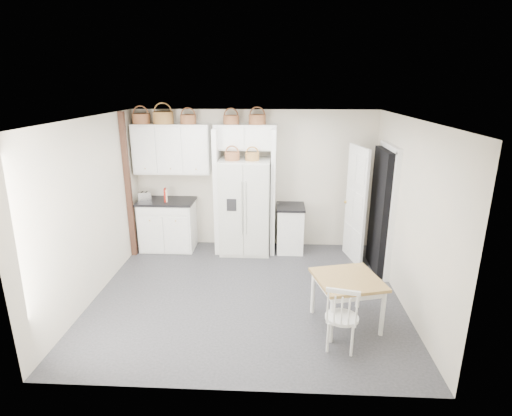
{
  "coord_description": "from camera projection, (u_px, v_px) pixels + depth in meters",
  "views": [
    {
      "loc": [
        0.41,
        -5.37,
        3.05
      ],
      "look_at": [
        0.11,
        0.4,
        1.24
      ],
      "focal_mm": 28.0,
      "sensor_mm": 36.0,
      "label": 1
    }
  ],
  "objects": [
    {
      "name": "floor",
      "position": [
        247.0,
        294.0,
        6.04
      ],
      "size": [
        4.5,
        4.5,
        0.0
      ],
      "primitive_type": "plane",
      "color": "#28292D",
      "rests_on": "ground"
    },
    {
      "name": "ceiling",
      "position": [
        246.0,
        119.0,
        5.27
      ],
      "size": [
        4.5,
        4.5,
        0.0
      ],
      "primitive_type": "plane",
      "color": "white",
      "rests_on": "wall_back"
    },
    {
      "name": "wall_back",
      "position": [
        254.0,
        180.0,
        7.56
      ],
      "size": [
        4.5,
        0.0,
        4.5
      ],
      "primitive_type": "plane",
      "rotation": [
        1.57,
        0.0,
        0.0
      ],
      "color": "beige",
      "rests_on": "floor"
    },
    {
      "name": "wall_left",
      "position": [
        92.0,
        210.0,
        5.76
      ],
      "size": [
        0.0,
        4.0,
        4.0
      ],
      "primitive_type": "plane",
      "rotation": [
        1.57,
        0.0,
        1.57
      ],
      "color": "beige",
      "rests_on": "floor"
    },
    {
      "name": "wall_right",
      "position": [
        408.0,
        215.0,
        5.55
      ],
      "size": [
        0.0,
        4.0,
        4.0
      ],
      "primitive_type": "plane",
      "rotation": [
        1.57,
        0.0,
        -1.57
      ],
      "color": "beige",
      "rests_on": "floor"
    },
    {
      "name": "refrigerator",
      "position": [
        245.0,
        206.0,
        7.36
      ],
      "size": [
        0.91,
        0.73,
        1.75
      ],
      "primitive_type": "cube",
      "color": "silver",
      "rests_on": "floor"
    },
    {
      "name": "base_cab_left",
      "position": [
        168.0,
        225.0,
        7.61
      ],
      "size": [
        0.99,
        0.63,
        0.92
      ],
      "primitive_type": "cube",
      "color": "white",
      "rests_on": "floor"
    },
    {
      "name": "base_cab_right",
      "position": [
        290.0,
        229.0,
        7.5
      ],
      "size": [
        0.48,
        0.58,
        0.84
      ],
      "primitive_type": "cube",
      "color": "white",
      "rests_on": "floor"
    },
    {
      "name": "dining_table",
      "position": [
        346.0,
        301.0,
        5.21
      ],
      "size": [
        0.97,
        0.97,
        0.66
      ],
      "primitive_type": "cube",
      "rotation": [
        0.0,
        0.0,
        0.25
      ],
      "color": "brown",
      "rests_on": "floor"
    },
    {
      "name": "windsor_chair",
      "position": [
        342.0,
        318.0,
        4.71
      ],
      "size": [
        0.47,
        0.44,
        0.81
      ],
      "primitive_type": "cube",
      "rotation": [
        0.0,
        0.0,
        -0.22
      ],
      "color": "white",
      "rests_on": "floor"
    },
    {
      "name": "counter_left",
      "position": [
        167.0,
        201.0,
        7.46
      ],
      "size": [
        1.03,
        0.67,
        0.04
      ],
      "primitive_type": "cube",
      "color": "black",
      "rests_on": "base_cab_left"
    },
    {
      "name": "counter_right",
      "position": [
        291.0,
        207.0,
        7.37
      ],
      "size": [
        0.52,
        0.61,
        0.04
      ],
      "primitive_type": "cube",
      "color": "black",
      "rests_on": "base_cab_right"
    },
    {
      "name": "toaster",
      "position": [
        145.0,
        196.0,
        7.41
      ],
      "size": [
        0.26,
        0.2,
        0.16
      ],
      "primitive_type": "cube",
      "rotation": [
        0.0,
        0.0,
        0.34
      ],
      "color": "silver",
      "rests_on": "counter_left"
    },
    {
      "name": "cookbook_red",
      "position": [
        165.0,
        195.0,
        7.34
      ],
      "size": [
        0.06,
        0.16,
        0.24
      ],
      "primitive_type": "cube",
      "rotation": [
        0.0,
        0.0,
        0.18
      ],
      "color": "#98140A",
      "rests_on": "counter_left"
    },
    {
      "name": "cookbook_cream",
      "position": [
        166.0,
        195.0,
        7.34
      ],
      "size": [
        0.06,
        0.15,
        0.23
      ],
      "primitive_type": "cube",
      "rotation": [
        0.0,
        0.0,
        0.2
      ],
      "color": "#F8E8BA",
      "rests_on": "counter_left"
    },
    {
      "name": "basket_upper_a",
      "position": [
        141.0,
        119.0,
        7.16
      ],
      "size": [
        0.31,
        0.31,
        0.18
      ],
      "primitive_type": "cylinder",
      "color": "brown",
      "rests_on": "upper_cabinet"
    },
    {
      "name": "basket_upper_b",
      "position": [
        163.0,
        118.0,
        7.13
      ],
      "size": [
        0.36,
        0.36,
        0.21
      ],
      "primitive_type": "cylinder",
      "color": "brown",
      "rests_on": "upper_cabinet"
    },
    {
      "name": "basket_upper_c",
      "position": [
        188.0,
        119.0,
        7.12
      ],
      "size": [
        0.28,
        0.28,
        0.16
      ],
      "primitive_type": "cylinder",
      "color": "brown",
      "rests_on": "upper_cabinet"
    },
    {
      "name": "basket_bridge_a",
      "position": [
        231.0,
        120.0,
        7.08
      ],
      "size": [
        0.28,
        0.28,
        0.16
      ],
      "primitive_type": "cylinder",
      "color": "brown",
      "rests_on": "bridge_cabinet"
    },
    {
      "name": "basket_bridge_b",
      "position": [
        257.0,
        119.0,
        7.06
      ],
      "size": [
        0.3,
        0.3,
        0.17
      ],
      "primitive_type": "cylinder",
      "color": "brown",
      "rests_on": "bridge_cabinet"
    },
    {
      "name": "basket_fridge_a",
      "position": [
        232.0,
        156.0,
        7.0
      ],
      "size": [
        0.26,
        0.26,
        0.14
      ],
      "primitive_type": "cylinder",
      "color": "brown",
      "rests_on": "refrigerator"
    },
    {
      "name": "basket_fridge_b",
      "position": [
        252.0,
        157.0,
        6.98
      ],
      "size": [
        0.24,
        0.24,
        0.13
      ],
      "primitive_type": "cylinder",
      "color": "brown",
      "rests_on": "refrigerator"
    },
    {
      "name": "upper_cabinet",
      "position": [
        172.0,
        149.0,
        7.29
      ],
      "size": [
        1.4,
        0.34,
        0.9
      ],
      "primitive_type": "cube",
      "color": "white",
      "rests_on": "wall_back"
    },
    {
      "name": "bridge_cabinet",
      "position": [
        245.0,
        137.0,
        7.16
      ],
      "size": [
        1.12,
        0.34,
        0.45
      ],
      "primitive_type": "cube",
      "color": "white",
      "rests_on": "wall_back"
    },
    {
      "name": "fridge_panel_left",
      "position": [
        218.0,
        191.0,
        7.35
      ],
      "size": [
        0.08,
        0.6,
        2.3
      ],
      "primitive_type": "cube",
      "color": "white",
      "rests_on": "floor"
    },
    {
      "name": "fridge_panel_right",
      "position": [
        273.0,
        192.0,
        7.3
      ],
      "size": [
        0.08,
        0.6,
        2.3
      ],
      "primitive_type": "cube",
      "color": "white",
      "rests_on": "floor"
    },
    {
      "name": "trim_post",
      "position": [
        128.0,
        187.0,
        7.05
      ],
      "size": [
        0.09,
        0.09,
        2.6
      ],
      "primitive_type": "cube",
      "color": "#452A19",
      "rests_on": "floor"
    },
    {
      "name": "doorway_void",
      "position": [
        381.0,
        211.0,
        6.59
      ],
      "size": [
        0.18,
        0.85,
        2.05
      ],
      "primitive_type": "cube",
      "color": "black",
      "rests_on": "floor"
    },
    {
      "name": "door_slab",
      "position": [
        356.0,
        205.0,
        6.92
      ],
      "size": [
        0.21,
        0.79,
        2.05
      ],
      "primitive_type": "cube",
      "rotation": [
        0.0,
        0.0,
        -1.36
      ],
      "color": "white",
      "rests_on": "floor"
    }
  ]
}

